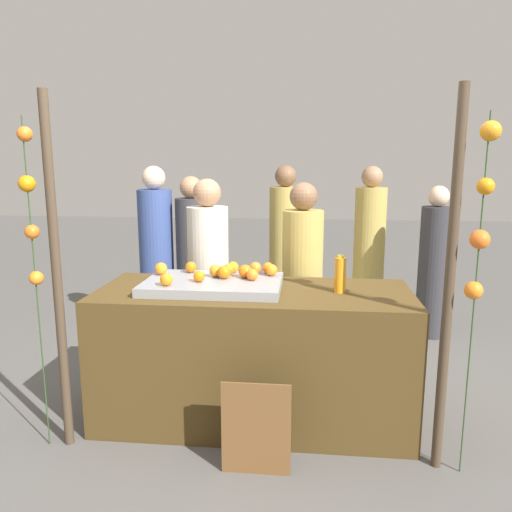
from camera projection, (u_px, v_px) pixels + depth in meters
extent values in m
plane|color=#565451|center=(254.00, 416.00, 3.41)|extent=(24.00, 24.00, 0.00)
cube|color=#4C3819|center=(254.00, 355.00, 3.33)|extent=(2.07, 0.82, 0.90)
cube|color=gray|center=(213.00, 284.00, 3.27)|extent=(0.90, 0.58, 0.06)
sphere|color=orange|center=(224.00, 272.00, 3.29)|extent=(0.09, 0.09, 0.09)
sphere|color=orange|center=(255.00, 268.00, 3.44)|extent=(0.08, 0.08, 0.08)
sphere|color=orange|center=(252.00, 275.00, 3.25)|extent=(0.08, 0.08, 0.08)
sphere|color=orange|center=(191.00, 267.00, 3.48)|extent=(0.08, 0.08, 0.08)
sphere|color=orange|center=(229.00, 269.00, 3.40)|extent=(0.08, 0.08, 0.08)
sphere|color=orange|center=(166.00, 280.00, 3.10)|extent=(0.08, 0.08, 0.08)
sphere|color=orange|center=(272.00, 270.00, 3.38)|extent=(0.08, 0.08, 0.08)
sphere|color=orange|center=(216.00, 271.00, 3.35)|extent=(0.09, 0.09, 0.09)
sphere|color=orange|center=(245.00, 271.00, 3.32)|extent=(0.09, 0.09, 0.09)
sphere|color=orange|center=(233.00, 267.00, 3.48)|extent=(0.08, 0.08, 0.08)
sphere|color=orange|center=(268.00, 268.00, 3.46)|extent=(0.08, 0.08, 0.08)
sphere|color=orange|center=(199.00, 276.00, 3.21)|extent=(0.07, 0.07, 0.07)
sphere|color=orange|center=(161.00, 269.00, 3.41)|extent=(0.09, 0.09, 0.09)
cylinder|color=orange|center=(340.00, 275.00, 3.16)|extent=(0.07, 0.07, 0.23)
cylinder|color=yellow|center=(341.00, 256.00, 3.14)|extent=(0.04, 0.04, 0.02)
cube|color=brown|center=(256.00, 430.00, 2.73)|extent=(0.39, 0.01, 0.56)
cube|color=black|center=(256.00, 429.00, 2.75)|extent=(0.37, 0.02, 0.53)
cylinder|color=beige|center=(209.00, 293.00, 3.95)|extent=(0.32, 0.32, 1.39)
sphere|color=#A87A59|center=(207.00, 193.00, 3.80)|extent=(0.22, 0.22, 0.22)
cylinder|color=tan|center=(302.00, 297.00, 3.89)|extent=(0.32, 0.32, 1.37)
sphere|color=brown|center=(304.00, 196.00, 3.74)|extent=(0.21, 0.21, 0.21)
cylinder|color=#333338|center=(193.00, 268.00, 4.93)|extent=(0.32, 0.32, 1.38)
sphere|color=#A87A59|center=(191.00, 187.00, 4.78)|extent=(0.22, 0.22, 0.22)
cylinder|color=tan|center=(369.00, 254.00, 5.43)|extent=(0.34, 0.34, 1.46)
sphere|color=#A87A59|center=(372.00, 177.00, 5.27)|extent=(0.23, 0.23, 0.23)
cylinder|color=#384C8C|center=(157.00, 263.00, 4.96)|extent=(0.34, 0.34, 1.47)
sphere|color=beige|center=(154.00, 178.00, 4.80)|extent=(0.23, 0.23, 0.23)
cylinder|color=#333338|center=(433.00, 272.00, 4.89)|extent=(0.30, 0.30, 1.30)
sphere|color=beige|center=(439.00, 196.00, 4.75)|extent=(0.20, 0.20, 0.20)
cylinder|color=tan|center=(285.00, 254.00, 5.39)|extent=(0.34, 0.34, 1.47)
sphere|color=brown|center=(286.00, 176.00, 5.23)|extent=(0.23, 0.23, 0.23)
cylinder|color=#473828|center=(57.00, 278.00, 2.89)|extent=(0.06, 0.06, 2.13)
cylinder|color=#473828|center=(449.00, 288.00, 2.66)|extent=(0.06, 0.06, 2.13)
cylinder|color=#2D4C23|center=(37.00, 290.00, 2.89)|extent=(0.01, 0.01, 1.98)
sphere|color=orange|center=(25.00, 134.00, 2.73)|extent=(0.08, 0.08, 0.08)
sphere|color=orange|center=(27.00, 184.00, 2.78)|extent=(0.10, 0.10, 0.10)
sphere|color=orange|center=(32.00, 232.00, 2.82)|extent=(0.08, 0.08, 0.08)
sphere|color=orange|center=(36.00, 278.00, 2.87)|extent=(0.08, 0.08, 0.08)
cylinder|color=#2D4C23|center=(474.00, 304.00, 2.62)|extent=(0.01, 0.01, 1.98)
sphere|color=orange|center=(491.00, 131.00, 2.45)|extent=(0.10, 0.10, 0.10)
sphere|color=orange|center=(486.00, 186.00, 2.49)|extent=(0.09, 0.09, 0.09)
sphere|color=orange|center=(480.00, 239.00, 2.55)|extent=(0.10, 0.10, 0.10)
sphere|color=orange|center=(474.00, 290.00, 2.60)|extent=(0.10, 0.10, 0.10)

